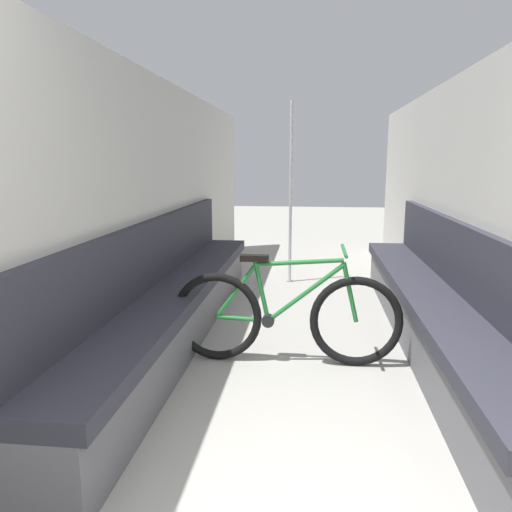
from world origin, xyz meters
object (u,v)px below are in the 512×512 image
Objects in this scene: bench_seat_row_right at (434,310)px; bicycle at (285,316)px; grab_pole_near at (291,196)px; bench_seat_row_left at (176,301)px.

bench_seat_row_right reaches higher than bicycle.
bench_seat_row_right is 2.07× the size of grab_pole_near.
grab_pole_near is at bearing 68.18° from bench_seat_row_left.
grab_pole_near is (-1.21, 2.09, 0.71)m from bench_seat_row_right.
bench_seat_row_left is 2.36m from grab_pole_near.
bench_seat_row_left is 2.04m from bench_seat_row_right.
bench_seat_row_left is at bearing 180.00° from bench_seat_row_right.
bench_seat_row_right is 2.52m from grab_pole_near.
grab_pole_near reaches higher than bench_seat_row_right.
bench_seat_row_left reaches higher than bicycle.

